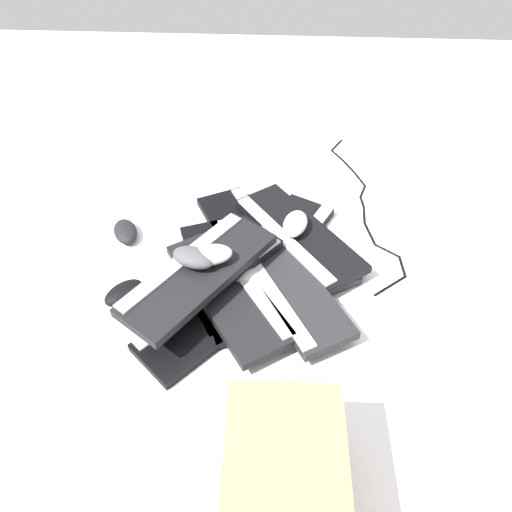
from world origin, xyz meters
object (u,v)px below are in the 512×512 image
Objects in this scene: cardboard_box at (283,474)px; keyboard_9 at (287,284)px; keyboard_7 at (205,272)px; mouse_1 at (126,232)px; mouse_3 at (193,257)px; keyboard_8 at (199,272)px; mouse_6 at (244,275)px; keyboard_4 at (247,238)px; mouse_5 at (210,255)px; mouse_4 at (234,263)px; keyboard_2 at (276,288)px; keyboard_5 at (228,291)px; keyboard_6 at (298,234)px; keyboard_1 at (218,314)px; mouse_0 at (124,293)px; keyboard_0 at (224,276)px; mouse_2 at (295,224)px; keyboard_3 at (280,246)px; mouse_7 at (261,235)px.

keyboard_9 is at bearing -90.36° from cardboard_box.
keyboard_7 reaches higher than keyboard_9.
mouse_1 is 1.00× the size of mouse_3.
keyboard_8 is 0.13m from mouse_6.
keyboard_9 is (-0.12, 0.20, 0.03)m from keyboard_4.
mouse_5 is at bearing 170.33° from keyboard_7.
keyboard_4 is 4.19× the size of mouse_6.
keyboard_7 is 3.90× the size of mouse_3.
keyboard_2 is at bearing 115.25° from mouse_4.
keyboard_5 is 1.02× the size of keyboard_6.
keyboard_8 is at bearing -65.65° from cardboard_box.
keyboard_1 is at bearing 113.98° from keyboard_7.
mouse_0 reaches higher than keyboard_1.
keyboard_2 is 0.53m from cardboard_box.
keyboard_6 is at bearing -142.08° from keyboard_7.
mouse_3 is at bearing 41.42° from keyboard_0.
mouse_0 is at bearing -11.72° from keyboard_1.
mouse_0 reaches higher than keyboard_0.
mouse_5 reaches higher than keyboard_5.
keyboard_9 is at bearing 164.41° from keyboard_0.
keyboard_8 is at bearing 146.20° from mouse_2.
keyboard_0 is at bearing -76.62° from keyboard_5.
keyboard_8 reaches higher than keyboard_7.
keyboard_3 is at bearing -120.47° from keyboard_1.
keyboard_9 is at bearing 40.73° from mouse_1.
mouse_7 is (0.11, 0.02, 0.01)m from keyboard_6.
keyboard_2 is at bearing -146.91° from keyboard_1.
mouse_6 is (-0.06, 0.03, 0.04)m from keyboard_0.
mouse_2 is (-0.17, -0.23, 0.04)m from keyboard_5.
keyboard_1 is 0.95× the size of keyboard_8.
keyboard_6 is at bearing 175.92° from keyboard_4.
keyboard_6 reaches higher than keyboard_0.
keyboard_5 is 4.10× the size of mouse_1.
keyboard_5 is 0.08m from keyboard_7.
keyboard_8 is at bearing 10.98° from keyboard_2.
mouse_5 is (0.19, -0.00, 0.10)m from keyboard_9.
keyboard_5 is 4.10× the size of mouse_6.
keyboard_6 is 0.51m from mouse_0.
keyboard_7 is 3.90× the size of mouse_5.
keyboard_2 is at bearing 40.64° from mouse_1.
keyboard_8 is at bearing 6.93° from keyboard_9.
keyboard_6 is at bearing -99.76° from mouse_2.
mouse_3 is 0.15m from mouse_6.
mouse_2 is (-0.02, -0.20, 0.04)m from keyboard_9.
mouse_7 is 0.44× the size of cardboard_box.
keyboard_3 is at bearing -121.97° from keyboard_5.
mouse_4 is at bearing -94.98° from keyboard_5.
keyboard_0 is 4.22× the size of mouse_1.
mouse_4 reaches higher than keyboard_3.
mouse_4 is at bearing -131.93° from keyboard_8.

